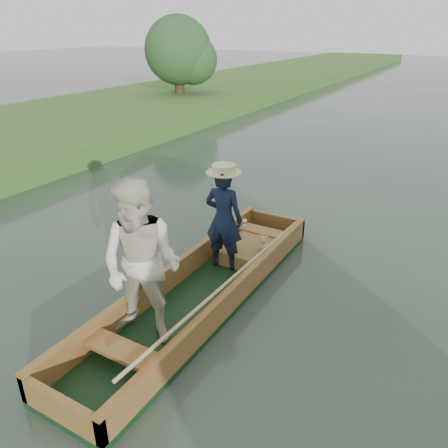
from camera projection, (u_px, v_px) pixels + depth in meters
The scene contains 2 objects.
ground at pixel (203, 301), 6.14m from camera, with size 120.00×120.00×0.00m, color #283D30.
punt at pixel (183, 264), 5.59m from camera, with size 1.21×5.00×2.08m.
Camera 1 is at (2.84, -4.29, 3.53)m, focal length 35.00 mm.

